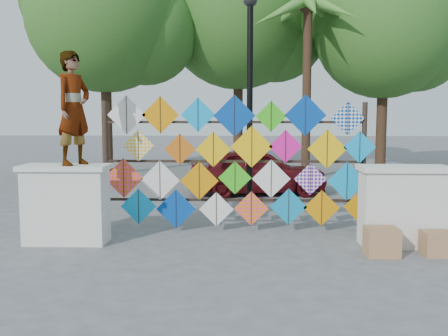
{
  "coord_description": "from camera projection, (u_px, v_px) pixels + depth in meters",
  "views": [
    {
      "loc": [
        0.14,
        -8.07,
        2.09
      ],
      "look_at": [
        -0.17,
        0.6,
        1.15
      ],
      "focal_mm": 40.0,
      "sensor_mm": 36.0,
      "label": 1
    }
  ],
  "objects": [
    {
      "name": "lamppost",
      "position": [
        250.0,
        84.0,
        9.93
      ],
      "size": [
        0.28,
        0.28,
        4.46
      ],
      "color": "black",
      "rests_on": "ground"
    },
    {
      "name": "parapet_left",
      "position": [
        66.0,
        203.0,
        8.08
      ],
      "size": [
        1.4,
        0.65,
        1.28
      ],
      "color": "silver",
      "rests_on": "ground"
    },
    {
      "name": "cardboard_box_near",
      "position": [
        382.0,
        242.0,
        7.39
      ],
      "size": [
        0.47,
        0.42,
        0.42
      ],
      "primitive_type": "cube",
      "color": "#A57850",
      "rests_on": "ground"
    },
    {
      "name": "cardboard_box_far",
      "position": [
        437.0,
        244.0,
        7.4
      ],
      "size": [
        0.42,
        0.39,
        0.36
      ],
      "primitive_type": "cube",
      "color": "#A57850",
      "rests_on": "ground"
    },
    {
      "name": "kite_rack",
      "position": [
        238.0,
        164.0,
        8.84
      ],
      "size": [
        4.98,
        0.24,
        2.44
      ],
      "color": "black",
      "rests_on": "ground"
    },
    {
      "name": "tree_mid",
      "position": [
        241.0,
        15.0,
        18.58
      ],
      "size": [
        6.3,
        5.6,
        8.61
      ],
      "color": "#40281B",
      "rests_on": "ground"
    },
    {
      "name": "tree_east",
      "position": [
        387.0,
        29.0,
        17.0
      ],
      "size": [
        5.4,
        4.8,
        7.42
      ],
      "color": "#40281B",
      "rests_on": "ground"
    },
    {
      "name": "ground",
      "position": [
        233.0,
        241.0,
        8.25
      ],
      "size": [
        80.0,
        80.0,
        0.0
      ],
      "primitive_type": "plane",
      "color": "gray",
      "rests_on": "ground"
    },
    {
      "name": "tree_west",
      "position": [
        107.0,
        16.0,
        16.79
      ],
      "size": [
        5.85,
        5.2,
        8.01
      ],
      "color": "#40281B",
      "rests_on": "ground"
    },
    {
      "name": "parapet_right",
      "position": [
        403.0,
        206.0,
        7.89
      ],
      "size": [
        1.4,
        0.65,
        1.28
      ],
      "color": "silver",
      "rests_on": "ground"
    },
    {
      "name": "vendor_woman",
      "position": [
        74.0,
        108.0,
        7.9
      ],
      "size": [
        0.67,
        0.78,
        1.8
      ],
      "primitive_type": "imported",
      "rotation": [
        0.0,
        0.0,
        1.12
      ],
      "color": "#99999E",
      "rests_on": "parapet_left"
    },
    {
      "name": "sedan",
      "position": [
        257.0,
        171.0,
        13.01
      ],
      "size": [
        3.72,
        1.85,
        1.22
      ],
      "primitive_type": "imported",
      "rotation": [
        0.0,
        0.0,
        1.69
      ],
      "color": "#540E13",
      "rests_on": "ground"
    },
    {
      "name": "palm_tree",
      "position": [
        308.0,
        22.0,
        15.58
      ],
      "size": [
        3.62,
        3.62,
        5.83
      ],
      "color": "#40281B",
      "rests_on": "ground"
    }
  ]
}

